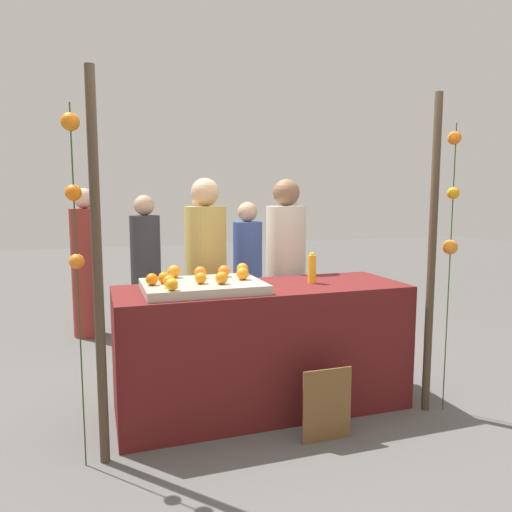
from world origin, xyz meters
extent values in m
plane|color=#565451|center=(0.00, 0.00, 0.00)|extent=(24.00, 24.00, 0.00)
cube|color=#5B1919|center=(0.00, 0.00, 0.45)|extent=(2.08, 0.73, 0.91)
cube|color=#B2AD99|center=(-0.44, -0.02, 0.94)|extent=(0.81, 0.58, 0.06)
sphere|color=orange|center=(-0.09, 0.19, 1.01)|extent=(0.09, 0.09, 0.09)
sphere|color=orange|center=(-0.34, -0.15, 1.01)|extent=(0.08, 0.08, 0.08)
sphere|color=orange|center=(-0.69, -0.26, 1.01)|extent=(0.08, 0.08, 0.08)
sphere|color=orange|center=(-0.70, 0.00, 1.01)|extent=(0.08, 0.08, 0.08)
sphere|color=orange|center=(-0.60, 0.20, 1.01)|extent=(0.09, 0.09, 0.09)
sphere|color=orange|center=(-0.47, -0.09, 1.01)|extent=(0.08, 0.08, 0.08)
sphere|color=orange|center=(-0.16, -0.03, 1.01)|extent=(0.09, 0.09, 0.09)
sphere|color=orange|center=(-0.25, 0.13, 1.01)|extent=(0.08, 0.08, 0.08)
sphere|color=orange|center=(-0.78, -0.04, 1.01)|extent=(0.08, 0.08, 0.08)
sphere|color=orange|center=(-0.43, 0.12, 1.01)|extent=(0.09, 0.09, 0.09)
sphere|color=orange|center=(-0.69, -0.16, 1.01)|extent=(0.08, 0.08, 0.08)
cylinder|color=#FBAB21|center=(0.38, 0.00, 1.01)|extent=(0.06, 0.06, 0.21)
cylinder|color=yellow|center=(0.38, 0.00, 1.13)|extent=(0.03, 0.03, 0.02)
cube|color=brown|center=(0.23, -0.59, 0.23)|extent=(0.33, 0.01, 0.48)
cube|color=black|center=(0.23, -0.58, 0.23)|extent=(0.31, 0.02, 0.46)
cylinder|color=tan|center=(-0.26, 0.66, 0.73)|extent=(0.34, 0.34, 1.46)
sphere|color=tan|center=(-0.26, 0.66, 1.58)|extent=(0.23, 0.23, 0.23)
cylinder|color=beige|center=(0.43, 0.62, 0.73)|extent=(0.34, 0.34, 1.46)
sphere|color=brown|center=(0.43, 0.62, 1.58)|extent=(0.23, 0.23, 0.23)
cylinder|color=#99999E|center=(1.17, 2.38, 0.68)|extent=(0.32, 0.32, 1.36)
sphere|color=beige|center=(1.17, 2.38, 1.47)|extent=(0.21, 0.21, 0.21)
cylinder|color=#99999E|center=(-0.11, 1.49, 0.68)|extent=(0.31, 0.31, 1.36)
sphere|color=tan|center=(-0.11, 1.49, 1.46)|extent=(0.21, 0.21, 0.21)
cylinder|color=#333338|center=(-0.63, 1.93, 0.67)|extent=(0.31, 0.31, 1.35)
sphere|color=tan|center=(-0.63, 1.93, 1.45)|extent=(0.21, 0.21, 0.21)
cylinder|color=#384C8C|center=(0.35, 1.49, 0.64)|extent=(0.30, 0.30, 1.29)
sphere|color=tan|center=(0.35, 1.49, 1.39)|extent=(0.20, 0.20, 0.20)
cylinder|color=maroon|center=(-1.22, 2.37, 0.71)|extent=(0.33, 0.33, 1.41)
sphere|color=beige|center=(-1.22, 2.37, 1.52)|extent=(0.22, 0.22, 0.22)
cylinder|color=#473828|center=(-1.12, -0.41, 1.13)|extent=(0.06, 0.06, 2.25)
cylinder|color=#473828|center=(1.12, -0.41, 1.13)|extent=(0.06, 0.06, 2.25)
cylinder|color=#2D4C23|center=(-1.23, -0.42, 1.02)|extent=(0.01, 0.01, 2.04)
sphere|color=orange|center=(-1.23, -0.41, 1.94)|extent=(0.10, 0.10, 0.10)
sphere|color=orange|center=(-1.23, -0.41, 1.57)|extent=(0.09, 0.09, 0.09)
sphere|color=orange|center=(-1.23, -0.42, 1.19)|extent=(0.08, 0.08, 0.08)
cylinder|color=#2D4C23|center=(1.24, -0.45, 1.02)|extent=(0.01, 0.01, 2.04)
sphere|color=orange|center=(1.23, -0.44, 1.94)|extent=(0.09, 0.09, 0.09)
sphere|color=orange|center=(1.24, -0.45, 1.57)|extent=(0.08, 0.08, 0.08)
sphere|color=orange|center=(1.24, -0.45, 1.19)|extent=(0.10, 0.10, 0.10)
camera|label=1|loc=(-1.13, -3.25, 1.56)|focal=34.32mm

